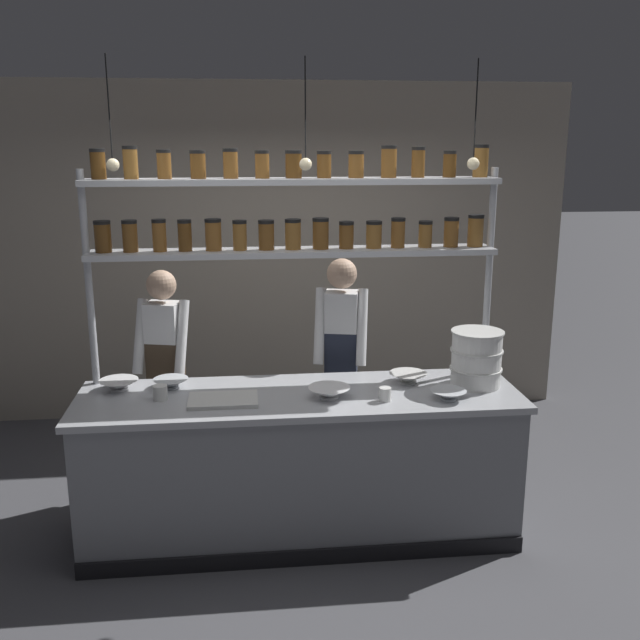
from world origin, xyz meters
TOP-DOWN VIEW (x-y plane):
  - ground_plane at (0.00, 0.00)m, footprint 40.00×40.00m
  - back_wall at (0.00, 2.17)m, footprint 5.05×0.12m
  - prep_counter at (0.00, -0.00)m, footprint 2.65×0.76m
  - spice_shelf_unit at (0.00, 0.33)m, footprint 2.54×0.28m
  - chef_left at (-0.86, 0.69)m, footprint 0.41×0.33m
  - chef_center at (0.34, 0.67)m, footprint 0.40×0.33m
  - container_stack at (1.09, 0.04)m, footprint 0.32×0.32m
  - cutting_board at (-0.45, -0.09)m, footprint 0.40×0.26m
  - prep_bowl_near_left at (-1.09, 0.19)m, footprint 0.24×0.24m
  - prep_bowl_center_front at (0.17, -0.09)m, footprint 0.25×0.25m
  - prep_bowl_center_back at (0.69, 0.13)m, footprint 0.24×0.24m
  - prep_bowl_near_right at (0.86, -0.19)m, footprint 0.21×0.21m
  - prep_bowl_far_left at (-0.78, 0.19)m, footprint 0.21×0.21m
  - serving_cup_front at (0.48, -0.17)m, footprint 0.07×0.07m
  - serving_cup_by_board at (-0.82, -0.01)m, footprint 0.09×0.09m
  - pendant_light_row at (0.01, 0.00)m, footprint 2.07×0.07m

SIDE VIEW (x-z plane):
  - ground_plane at x=0.00m, z-range 0.00..0.00m
  - prep_counter at x=0.00m, z-range 0.00..0.92m
  - chef_left at x=-0.86m, z-range 0.11..1.67m
  - chef_center at x=0.34m, z-range 0.12..1.74m
  - cutting_board at x=-0.45m, z-range 0.92..0.94m
  - prep_bowl_near_right at x=0.86m, z-range 0.92..0.98m
  - prep_bowl_far_left at x=-0.78m, z-range 0.92..0.98m
  - prep_bowl_center_back at x=0.69m, z-range 0.92..0.98m
  - prep_bowl_near_left at x=-1.09m, z-range 0.92..0.98m
  - prep_bowl_center_front at x=0.17m, z-range 0.92..0.99m
  - serving_cup_front at x=0.48m, z-range 0.92..1.00m
  - serving_cup_by_board at x=-0.82m, z-range 0.92..1.01m
  - container_stack at x=1.09m, z-range 0.92..1.27m
  - back_wall at x=0.00m, z-range 0.00..2.88m
  - spice_shelf_unit at x=0.00m, z-range 0.72..3.09m
  - pendant_light_row at x=0.01m, z-range 1.99..2.59m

